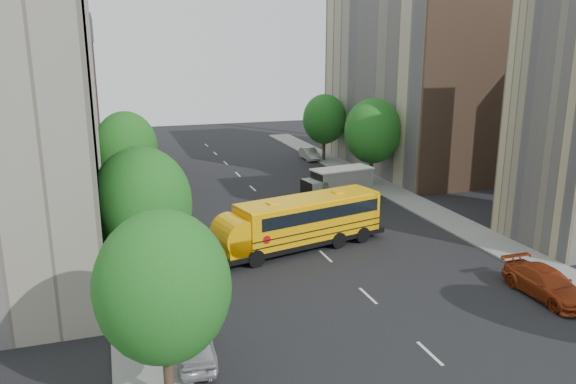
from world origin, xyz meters
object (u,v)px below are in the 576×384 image
street_tree_0 (163,287)px  street_tree_5 (324,119)px  safari_truck (337,184)px  school_bus (298,221)px  parked_car_2 (145,182)px  parked_car_1 (150,203)px  street_tree_1 (142,204)px  parked_car_5 (310,154)px  parked_car_0 (196,345)px  street_tree_2 (126,147)px  parked_car_3 (547,283)px  street_tree_4 (373,131)px  parked_car_4 (353,179)px

street_tree_0 → street_tree_5: 45.65m
street_tree_0 → safari_truck: bearing=54.8°
school_bus → parked_car_2: (-8.17, 18.97, -1.22)m
parked_car_1 → street_tree_1: bearing=83.1°
safari_truck → parked_car_5: bearing=68.3°
parked_car_2 → parked_car_1: bearing=85.1°
parked_car_0 → parked_car_2: parked_car_0 is taller
school_bus → parked_car_0: 14.03m
parked_car_5 → street_tree_1: bearing=-122.1°
street_tree_0 → parked_car_5: 45.98m
street_tree_2 → parked_car_3: 32.14m
street_tree_1 → parked_car_3: 21.41m
street_tree_4 → parked_car_1: (-20.60, -2.88, -4.27)m
parked_car_1 → school_bus: bearing=125.0°
street_tree_0 → street_tree_4: street_tree_4 is taller
school_bus → parked_car_3: bearing=-60.9°
street_tree_1 → street_tree_5: 37.20m
parked_car_1 → parked_car_2: size_ratio=0.99×
street_tree_2 → parked_car_4: bearing=-0.7°
safari_truck → parked_car_2: size_ratio=1.37×
street_tree_1 → street_tree_2: street_tree_1 is taller
street_tree_5 → parked_car_0: size_ratio=1.86×
street_tree_2 → parked_car_0: (1.40, -25.38, -4.14)m
parked_car_2 → street_tree_2: bearing=68.0°
parked_car_0 → parked_car_2: bearing=-85.0°
parked_car_0 → parked_car_2: (0.22, 30.15, -0.00)m
school_bus → parked_car_5: bearing=54.5°
street_tree_0 → school_bus: street_tree_0 is taller
street_tree_4 → parked_car_3: size_ratio=1.55×
street_tree_2 → street_tree_4: bearing=0.0°
street_tree_2 → parked_car_2: bearing=71.2°
street_tree_5 → safari_truck: size_ratio=1.12×
street_tree_1 → parked_car_3: street_tree_1 is taller
parked_car_1 → parked_car_5: size_ratio=1.21×
school_bus → parked_car_2: 20.69m
safari_truck → street_tree_4: bearing=29.5°
street_tree_1 → safari_truck: bearing=39.5°
parked_car_1 → parked_car_3: (18.40, -22.11, -0.05)m
school_bus → street_tree_4: bearing=35.5°
parked_car_2 → parked_car_3: parked_car_3 is taller
parked_car_2 → parked_car_5: size_ratio=1.21×
street_tree_4 → parked_car_2: (-20.38, 4.77, -4.39)m
street_tree_1 → street_tree_4: (22.00, 18.00, 0.12)m
safari_truck → parked_car_3: (3.00, -20.83, -0.70)m
street_tree_0 → street_tree_1: bearing=90.0°
safari_truck → school_bus: bearing=-134.0°
street_tree_0 → parked_car_3: bearing=8.6°
street_tree_5 → parked_car_5: bearing=146.8°
street_tree_4 → street_tree_5: size_ratio=1.08×
safari_truck → parked_car_4: size_ratio=1.63×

